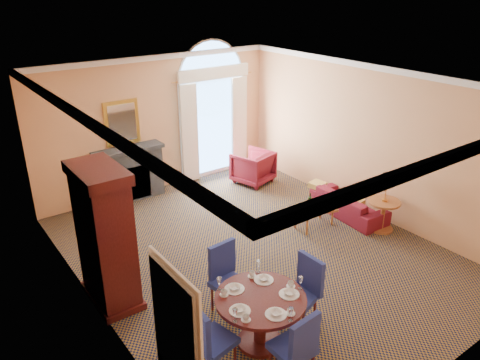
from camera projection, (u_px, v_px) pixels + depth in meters
ground at (256, 251)px, 8.84m from camera, size 7.50×7.50×0.00m
room_envelope at (233, 115)px, 8.33m from camera, size 6.04×7.52×3.45m
armoire at (106, 239)px, 7.12m from camera, size 0.65×1.16×2.27m
dining_table at (260, 309)px, 6.38m from camera, size 1.26×1.26×0.99m
dining_chair_north at (226, 273)px, 7.12m from camera, size 0.55×0.55×1.09m
dining_chair_south at (298, 345)px, 5.72m from camera, size 0.51×0.52×1.09m
dining_chair_east at (304, 287)px, 6.80m from camera, size 0.62×0.62×1.09m
dining_chair_west at (207, 336)px, 5.86m from camera, size 0.57×0.57×1.09m
sofa at (348, 204)px, 10.12m from camera, size 0.83×1.83×0.52m
armchair at (253, 167)px, 11.71m from camera, size 1.08×1.09×0.81m
coffee_table at (314, 209)px, 9.57m from camera, size 0.96×0.71×0.80m
side_table at (385, 197)px, 9.32m from camera, size 0.65×0.65×1.21m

